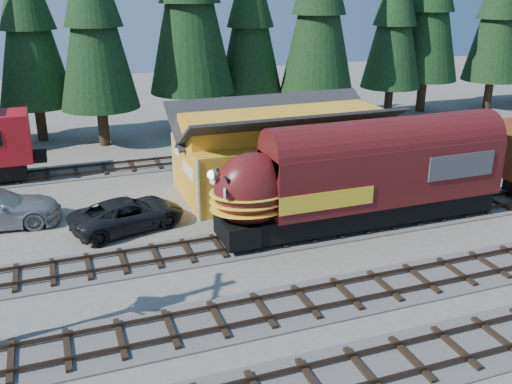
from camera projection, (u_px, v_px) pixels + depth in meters
name	position (u px, v px, depth m)	size (l,w,h in m)	color
ground	(372.00, 265.00, 25.61)	(120.00, 120.00, 0.00)	#6B665B
track_siding	(489.00, 205.00, 32.34)	(68.00, 3.20, 0.33)	#4C4947
track_spur	(101.00, 170.00, 38.19)	(32.00, 3.20, 0.33)	#4C4947
depot	(283.00, 143.00, 33.81)	(12.80, 7.00, 5.30)	gold
conifer_backdrop	(248.00, 9.00, 44.67)	(77.81, 21.77, 16.65)	black
locomotive	(355.00, 182.00, 28.65)	(15.63, 3.11, 4.25)	black
pickup_truck_a	(128.00, 214.00, 29.08)	(2.68, 5.82, 1.62)	black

